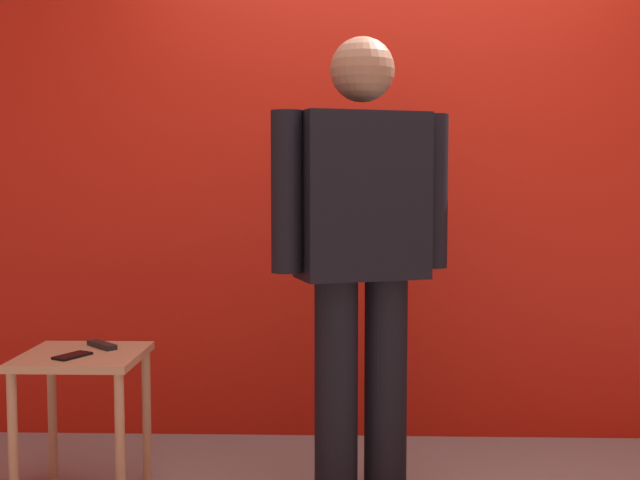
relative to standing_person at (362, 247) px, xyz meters
name	(u,v)px	position (x,y,z in m)	size (l,w,h in m)	color
back_wall_red	(395,158)	(0.18, 0.88, 0.36)	(6.14, 0.12, 2.70)	#B31C0E
standing_person	(362,247)	(0.00, 0.00, 0.00)	(0.70, 0.38, 1.77)	black
side_table	(83,379)	(-1.08, 0.03, -0.52)	(0.46, 0.46, 0.57)	tan
cell_phone	(72,356)	(-1.09, -0.04, -0.41)	(0.07, 0.14, 0.01)	black
tv_remote	(102,345)	(-1.03, 0.13, -0.41)	(0.04, 0.17, 0.02)	black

